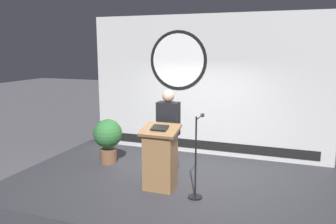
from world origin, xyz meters
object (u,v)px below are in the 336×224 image
speaker_person (168,134)px  podium (160,158)px  potted_plant (108,137)px  microphone_stand (196,169)px

speaker_person → podium: bearing=-87.1°
podium → potted_plant: (-1.57, 0.92, 0.02)m
microphone_stand → podium: bearing=172.2°
speaker_person → potted_plant: size_ratio=1.78×
microphone_stand → potted_plant: size_ratio=1.44×
microphone_stand → potted_plant: (-2.25, 1.01, 0.10)m
podium → microphone_stand: 0.69m
speaker_person → potted_plant: speaker_person is taller
microphone_stand → potted_plant: 2.47m
podium → potted_plant: bearing=149.7°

